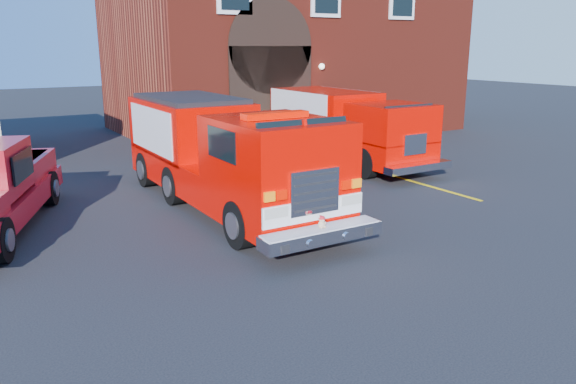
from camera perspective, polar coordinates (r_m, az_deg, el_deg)
ground at (r=12.12m, az=-2.98°, el=-4.73°), size 100.00×100.00×0.00m
parking_stripe_near at (r=16.76m, az=15.17°, el=0.28°), size 0.12×3.00×0.01m
parking_stripe_mid at (r=18.87m, az=8.58°, el=2.22°), size 0.12×3.00×0.01m
parking_stripe_far at (r=21.20m, az=3.37°, el=3.73°), size 0.12×3.00×0.01m
fire_station at (r=28.04m, az=-0.62°, el=15.14°), size 15.20×10.20×8.45m
fire_engine at (r=14.19m, az=-6.65°, el=3.90°), size 2.56×8.74×2.69m
secondary_truck at (r=19.98m, az=5.60°, el=6.85°), size 2.39×7.52×2.43m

